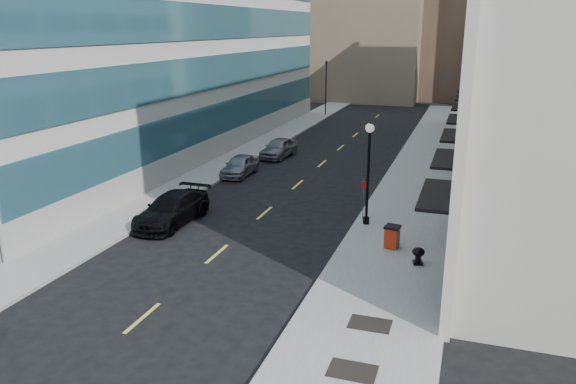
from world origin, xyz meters
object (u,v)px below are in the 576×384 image
Objects in this scene: traffic_signal at (326,64)px; car_black_pickup at (172,209)px; trash_bin at (392,236)px; urn_planter at (418,254)px; car_silver_sedan at (240,165)px; car_grey_sedan at (279,148)px; sign_post at (363,193)px; lamppost at (368,165)px.

car_black_pickup is at bearing -87.50° from traffic_signal.
urn_planter is (1.31, -1.49, -0.12)m from trash_bin.
urn_planter is (12.48, -1.64, -0.17)m from car_black_pickup.
car_silver_sedan reaches higher than trash_bin.
traffic_signal is at bearing 118.70° from trash_bin.
car_grey_sedan is 15.68m from sign_post.
sign_post is at bearing -35.67° from car_silver_sedan.
car_black_pickup is (1.62, -37.03, -4.96)m from traffic_signal.
car_black_pickup is at bearing -164.40° from lamppost.
lamppost is (-1.68, 2.80, 2.48)m from trash_bin.
car_black_pickup is at bearing -85.66° from car_grey_sedan.
lamppost is 5.84m from urn_planter.
lamppost is at bearing -50.20° from car_grey_sedan.
urn_planter is at bearing -54.86° from sign_post.
car_grey_sedan is (0.15, 16.03, -0.03)m from car_black_pickup.
car_silver_sedan is at bearing 138.10° from urn_planter.
sign_post is 2.99× the size of urn_planter.
car_black_pickup reaches higher than car_silver_sedan.
car_silver_sedan is at bearing 143.61° from lamppost.
traffic_signal is 1.73× the size of car_silver_sedan.
lamppost is (9.34, -13.38, 2.46)m from car_grey_sedan.
car_black_pickup is 2.41× the size of sign_post.
sign_post is at bearing -72.27° from traffic_signal.
sign_post reaches higher than urn_planter.
car_grey_sedan is at bearing 124.91° from lamppost.
trash_bin is (11.70, -10.18, 0.02)m from car_silver_sedan.
trash_bin is 0.48× the size of sign_post.
lamppost is (11.11, -34.38, -2.53)m from traffic_signal.
car_grey_sedan is 0.83× the size of lamppost.
car_black_pickup is at bearing -159.43° from sign_post.
trash_bin is 0.20× the size of lamppost.
urn_planter is at bearing -55.10° from lamppost.
sign_post is (-1.99, 3.40, 0.86)m from trash_bin.
car_black_pickup is 9.77m from sign_post.
car_black_pickup is 11.18m from trash_bin.
trash_bin is at bearing -71.02° from traffic_signal.
car_silver_sedan is (1.09, -27.00, -5.03)m from traffic_signal.
lamppost is at bearing -72.10° from traffic_signal.
sign_post is (10.80, -33.79, -4.15)m from traffic_signal.
trash_bin is 1.98m from urn_planter.
traffic_signal is at bearing 107.90° from lamppost.
car_grey_sedan is 4.16× the size of trash_bin.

